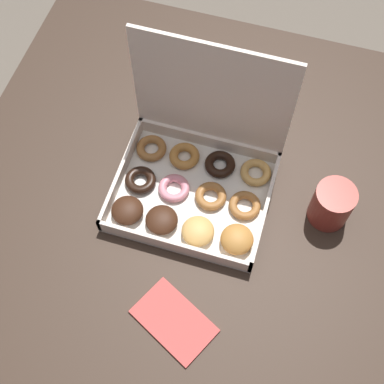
% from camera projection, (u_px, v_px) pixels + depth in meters
% --- Properties ---
extents(ground_plane, '(8.00, 8.00, 0.00)m').
position_uv_depth(ground_plane, '(195.00, 292.00, 1.86)').
color(ground_plane, '#6B6054').
extents(dining_table, '(1.06, 1.03, 0.77)m').
position_uv_depth(dining_table, '(197.00, 209.00, 1.27)').
color(dining_table, '#38281E').
rests_on(dining_table, ground_plane).
extents(donut_box, '(0.33, 0.28, 0.33)m').
position_uv_depth(donut_box, '(196.00, 173.00, 1.13)').
color(donut_box, silver).
rests_on(donut_box, dining_table).
extents(coffee_mug, '(0.08, 0.08, 0.10)m').
position_uv_depth(coffee_mug, '(332.00, 204.00, 1.10)').
color(coffee_mug, '#A3382D').
rests_on(coffee_mug, dining_table).
extents(paper_napkin, '(0.18, 0.16, 0.01)m').
position_uv_depth(paper_napkin, '(174.00, 321.00, 1.04)').
color(paper_napkin, '#CC4C47').
rests_on(paper_napkin, dining_table).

